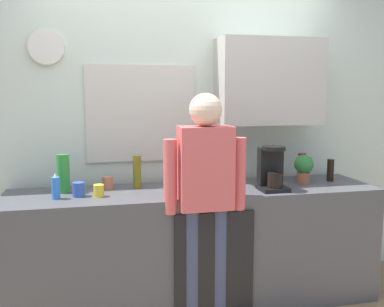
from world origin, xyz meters
name	(u,v)px	position (x,y,z in m)	size (l,w,h in m)	color
kitchen_counter	(195,246)	(0.00, 0.30, 0.44)	(2.76, 0.64, 0.89)	#4C4C51
dishwasher_panel	(215,268)	(0.06, -0.03, 0.40)	(0.56, 0.02, 0.80)	black
back_wall_assembly	(194,122)	(0.08, 0.70, 1.36)	(4.36, 0.42, 2.60)	silver
coffee_maker	(272,170)	(0.55, 0.17, 1.03)	(0.20, 0.20, 0.33)	black
bottle_olive_oil	(137,172)	(-0.42, 0.44, 1.01)	(0.06, 0.06, 0.25)	olive
bottle_clear_soda	(63,174)	(-0.95, 0.41, 1.03)	(0.09, 0.09, 0.28)	#2D8C33
bottle_dark_sauce	(330,170)	(1.14, 0.36, 0.98)	(0.06, 0.06, 0.18)	black
bottle_red_vinegar	(302,166)	(0.95, 0.47, 1.00)	(0.06, 0.06, 0.22)	maroon
cup_blue_mug	(79,189)	(-0.84, 0.27, 0.94)	(0.08, 0.08, 0.10)	#3351B2
cup_yellow_cup	(99,191)	(-0.70, 0.23, 0.93)	(0.07, 0.07, 0.09)	yellow
cup_terracotta_mug	(108,183)	(-0.63, 0.46, 0.93)	(0.08, 0.08, 0.09)	#B26647
potted_plant	(304,167)	(0.88, 0.32, 1.02)	(0.15, 0.15, 0.23)	#9E5638
dish_soap	(56,188)	(-0.99, 0.23, 0.96)	(0.06, 0.06, 0.18)	blue
person_at_sink	(205,190)	(0.00, 0.00, 0.95)	(0.57, 0.22, 1.60)	#3F4766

